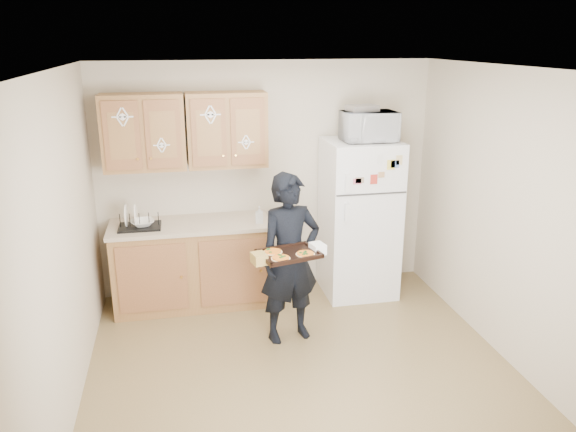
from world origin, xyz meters
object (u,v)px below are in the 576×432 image
Objects in this scene: microwave at (369,126)px; dish_rack at (139,220)px; person at (290,259)px; baking_tray at (289,255)px; refrigerator at (359,218)px.

microwave reaches higher than dish_rack.
dish_rack is at bearing 177.77° from microwave.
baking_tray is at bearing -116.88° from person.
refrigerator is at bearing 35.19° from baking_tray.
dish_rack is at bearing 124.81° from baking_tray.
microwave is (0.99, 0.80, 1.05)m from person.
dish_rack is (-1.29, 1.15, 0.03)m from baking_tray.
microwave is (0.05, -0.05, 1.00)m from refrigerator.
refrigerator is 4.12× the size of dish_rack.
microwave reaches higher than baking_tray.
baking_tray is 1.77m from microwave.
person is at bearing 63.12° from baking_tray.
microwave is at bearing -1.34° from dish_rack.
baking_tray is 0.90× the size of microwave.
microwave is 2.50m from dish_rack.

